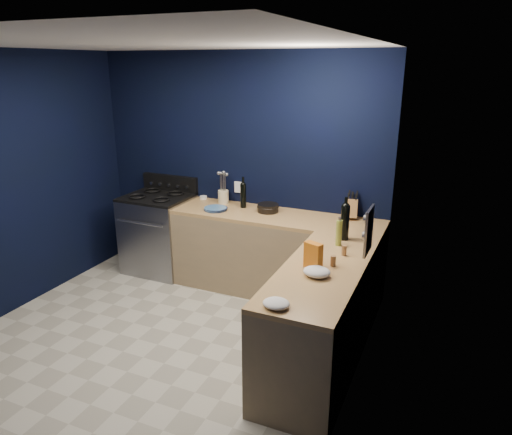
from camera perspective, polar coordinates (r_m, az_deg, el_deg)
The scene contains 27 objects.
floor at distance 4.57m, azimuth -11.83°, elevation -14.93°, with size 3.50×3.50×0.02m, color #ADA998.
ceiling at distance 3.85m, azimuth -14.48°, elevation 19.95°, with size 3.50×3.50×0.02m, color silver.
wall_back at distance 5.48m, azimuth -2.10°, elevation 5.99°, with size 3.50×0.02×2.60m, color black.
wall_right at distance 3.32m, azimuth 12.33°, elevation -2.63°, with size 0.02×3.50×2.60m, color black.
cab_back at distance 5.22m, azimuth 2.42°, elevation -4.65°, with size 2.30×0.63×0.86m, color #927853.
top_back at distance 5.07m, azimuth 2.49°, elevation 0.05°, with size 2.30×0.63×0.04m, color olive.
cab_right at distance 4.01m, azimuth 7.69°, elevation -12.33°, with size 0.63×1.67×0.86m, color #927853.
top_right at distance 3.80m, azimuth 7.98°, elevation -6.48°, with size 0.63×1.67×0.04m, color olive.
gas_range at distance 5.89m, azimuth -11.65°, elevation -2.03°, with size 0.76×0.66×0.92m, color gray.
oven_door at distance 5.65m, azimuth -13.46°, elevation -3.12°, with size 0.59×0.02×0.42m, color black.
cooktop at distance 5.74m, azimuth -11.95°, elevation 2.43°, with size 0.76×0.66×0.03m, color black.
backguard at distance 5.95m, azimuth -10.36°, elevation 4.13°, with size 0.76×0.06×0.20m, color black.
spice_panel at distance 3.88m, azimuth 13.52°, elevation -1.56°, with size 0.02×0.28×0.38m, color gray.
wall_outlet at distance 5.51m, azimuth -2.17°, elevation 3.70°, with size 0.09×0.02×0.13m, color white.
plate_stack at distance 5.25m, azimuth -4.94°, elevation 1.06°, with size 0.25×0.25×0.03m, color #30689B.
ramekin at distance 5.71m, azimuth -6.40°, elevation 2.44°, with size 0.09×0.09×0.03m, color white.
utensil_crock at distance 5.49m, azimuth -3.99°, elevation 2.52°, with size 0.12×0.12×0.15m, color #F3E7C3.
wine_bottle_back at distance 5.30m, azimuth -1.56°, elevation 2.65°, with size 0.07×0.07×0.27m, color black.
lemon_basket at distance 5.17m, azimuth 1.45°, elevation 1.16°, with size 0.23×0.23×0.09m, color black.
knife_block at distance 5.05m, azimuth 11.55°, elevation 1.04°, with size 0.11×0.18×0.20m, color olive.
wine_bottle_right at distance 4.39m, azimuth 10.72°, elevation -0.63°, with size 0.08×0.08×0.33m, color black.
oil_bottle at distance 4.26m, azimuth 10.01°, elevation -1.85°, with size 0.05×0.05×0.23m, color #91A137.
spice_jar_near at distance 4.07m, azimuth 10.64°, elevation -3.93°, with size 0.04×0.04×0.09m, color olive.
spice_jar_far at distance 3.85m, azimuth 9.34°, elevation -5.21°, with size 0.04×0.04×0.09m, color olive.
crouton_bag at distance 3.76m, azimuth 6.94°, elevation -4.60°, with size 0.15×0.07×0.21m, color red.
towel_front at distance 3.65m, azimuth 7.38°, elevation -6.54°, with size 0.21×0.18×0.07m, color white.
towel_end at distance 3.20m, azimuth 2.46°, elevation -10.36°, with size 0.18×0.17×0.06m, color white.
Camera 1 is at (2.32, -3.06, 2.46)m, focal length 33.00 mm.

